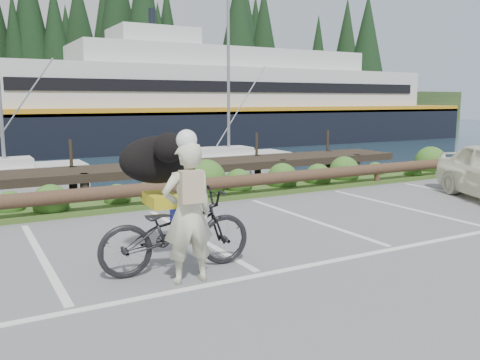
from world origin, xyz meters
TOP-DOWN VIEW (x-y plane):
  - ground at (0.00, 0.00)m, footprint 72.00×72.00m
  - vegetation_strip at (0.00, 5.30)m, footprint 34.00×1.60m
  - log_rail at (0.00, 4.60)m, footprint 32.00×0.30m
  - bicycle at (-0.98, 0.37)m, footprint 2.28×0.92m
  - cyclist at (-1.01, -0.14)m, footprint 0.72×0.50m
  - dog at (-0.93, 1.09)m, footprint 0.70×1.31m

SIDE VIEW (x-z plane):
  - ground at x=0.00m, z-range 0.00..0.00m
  - log_rail at x=0.00m, z-range -0.30..0.30m
  - vegetation_strip at x=0.00m, z-range 0.00..0.10m
  - bicycle at x=-0.98m, z-range 0.00..1.17m
  - cyclist at x=-1.01m, z-range 0.00..1.91m
  - dog at x=-0.93m, z-range 1.17..1.91m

